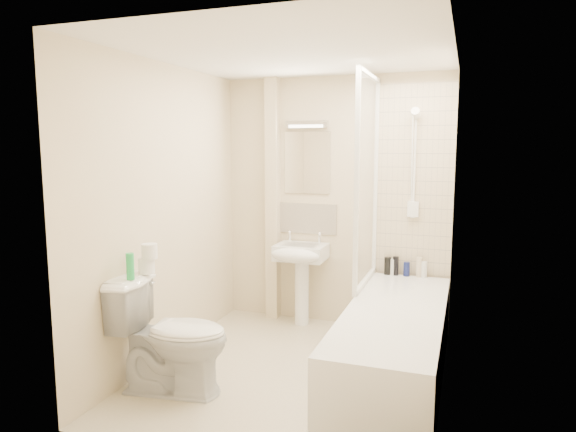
% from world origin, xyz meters
% --- Properties ---
extents(floor, '(2.50, 2.50, 0.00)m').
position_xyz_m(floor, '(0.00, 0.00, 0.00)').
color(floor, beige).
rests_on(floor, ground).
extents(wall_back, '(2.20, 0.02, 2.40)m').
position_xyz_m(wall_back, '(0.00, 1.25, 1.20)').
color(wall_back, beige).
rests_on(wall_back, ground).
extents(wall_left, '(0.02, 2.50, 2.40)m').
position_xyz_m(wall_left, '(-1.10, 0.00, 1.20)').
color(wall_left, beige).
rests_on(wall_left, ground).
extents(wall_right, '(0.02, 2.50, 2.40)m').
position_xyz_m(wall_right, '(1.10, 0.00, 1.20)').
color(wall_right, beige).
rests_on(wall_right, ground).
extents(ceiling, '(2.20, 2.50, 0.02)m').
position_xyz_m(ceiling, '(0.00, 0.00, 2.40)').
color(ceiling, white).
rests_on(ceiling, wall_back).
extents(tile_back, '(0.70, 0.01, 1.75)m').
position_xyz_m(tile_back, '(0.75, 1.24, 1.42)').
color(tile_back, beige).
rests_on(tile_back, wall_back).
extents(tile_right, '(0.01, 2.10, 1.75)m').
position_xyz_m(tile_right, '(1.09, 0.14, 1.42)').
color(tile_right, beige).
rests_on(tile_right, wall_right).
extents(pipe_boxing, '(0.12, 0.12, 2.40)m').
position_xyz_m(pipe_boxing, '(-0.62, 1.19, 1.20)').
color(pipe_boxing, beige).
rests_on(pipe_boxing, ground).
extents(splashback, '(0.60, 0.02, 0.30)m').
position_xyz_m(splashback, '(-0.28, 1.24, 1.03)').
color(splashback, beige).
rests_on(splashback, wall_back).
extents(mirror, '(0.46, 0.01, 0.60)m').
position_xyz_m(mirror, '(-0.28, 1.24, 1.58)').
color(mirror, white).
rests_on(mirror, wall_back).
extents(strip_light, '(0.42, 0.07, 0.07)m').
position_xyz_m(strip_light, '(-0.28, 1.22, 1.95)').
color(strip_light, silver).
rests_on(strip_light, wall_back).
extents(bathtub, '(0.70, 2.10, 0.55)m').
position_xyz_m(bathtub, '(0.75, 0.14, 0.29)').
color(bathtub, white).
rests_on(bathtub, ground).
extents(shower_screen, '(0.04, 0.92, 1.80)m').
position_xyz_m(shower_screen, '(0.40, 0.80, 1.45)').
color(shower_screen, white).
rests_on(shower_screen, bathtub).
extents(shower_fixture, '(0.10, 0.16, 0.99)m').
position_xyz_m(shower_fixture, '(0.75, 1.19, 1.55)').
color(shower_fixture, white).
rests_on(shower_fixture, wall_back).
extents(pedestal_sink, '(0.47, 0.45, 0.91)m').
position_xyz_m(pedestal_sink, '(-0.28, 1.01, 0.64)').
color(pedestal_sink, white).
rests_on(pedestal_sink, ground).
extents(bottle_black_a, '(0.06, 0.06, 0.16)m').
position_xyz_m(bottle_black_a, '(0.54, 1.16, 0.63)').
color(bottle_black_a, black).
rests_on(bottle_black_a, bathtub).
extents(bottle_white_a, '(0.05, 0.05, 0.15)m').
position_xyz_m(bottle_white_a, '(0.59, 1.16, 0.62)').
color(bottle_white_a, silver).
rests_on(bottle_white_a, bathtub).
extents(bottle_black_b, '(0.05, 0.05, 0.18)m').
position_xyz_m(bottle_black_b, '(0.61, 1.16, 0.64)').
color(bottle_black_b, black).
rests_on(bottle_black_b, bathtub).
extents(bottle_blue, '(0.06, 0.06, 0.13)m').
position_xyz_m(bottle_blue, '(0.71, 1.16, 0.62)').
color(bottle_blue, navy).
rests_on(bottle_blue, bathtub).
extents(bottle_cream, '(0.05, 0.05, 0.18)m').
position_xyz_m(bottle_cream, '(0.83, 1.16, 0.64)').
color(bottle_cream, beige).
rests_on(bottle_cream, bathtub).
extents(bottle_white_b, '(0.05, 0.05, 0.15)m').
position_xyz_m(bottle_white_b, '(0.87, 1.16, 0.62)').
color(bottle_white_b, white).
rests_on(bottle_white_b, bathtub).
extents(toilet, '(0.68, 0.93, 0.83)m').
position_xyz_m(toilet, '(-0.72, -0.55, 0.41)').
color(toilet, white).
rests_on(toilet, ground).
extents(toilet_roll_lower, '(0.12, 0.12, 0.11)m').
position_xyz_m(toilet_roll_lower, '(-0.97, -0.47, 0.88)').
color(toilet_roll_lower, white).
rests_on(toilet_roll_lower, toilet).
extents(toilet_roll_upper, '(0.11, 0.11, 0.11)m').
position_xyz_m(toilet_roll_upper, '(-0.94, -0.47, 0.99)').
color(toilet_roll_upper, white).
rests_on(toilet_roll_upper, toilet_roll_lower).
extents(green_bottle, '(0.05, 0.05, 0.19)m').
position_xyz_m(green_bottle, '(-0.96, -0.66, 0.92)').
color(green_bottle, green).
rests_on(green_bottle, toilet).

